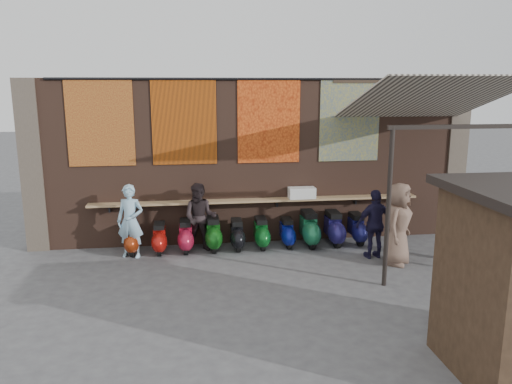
# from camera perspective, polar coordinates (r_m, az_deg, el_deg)

# --- Properties ---
(ground) EXTENTS (70.00, 70.00, 0.00)m
(ground) POSITION_cam_1_polar(r_m,az_deg,el_deg) (10.24, 1.97, -9.92)
(ground) COLOR #474749
(ground) RESTS_ON ground
(brick_wall) EXTENTS (10.00, 0.40, 4.00)m
(brick_wall) POSITION_cam_1_polar(r_m,az_deg,el_deg) (12.29, -0.10, 3.52)
(brick_wall) COLOR brown
(brick_wall) RESTS_ON ground
(pier_left) EXTENTS (0.50, 0.50, 4.00)m
(pier_left) POSITION_cam_1_polar(r_m,az_deg,el_deg) (12.70, -24.07, 2.73)
(pier_left) COLOR #4C4238
(pier_left) RESTS_ON ground
(pier_right) EXTENTS (0.50, 0.50, 4.00)m
(pier_right) POSITION_cam_1_polar(r_m,az_deg,el_deg) (13.97, 21.59, 3.71)
(pier_right) COLOR #4C4238
(pier_right) RESTS_ON ground
(eating_counter) EXTENTS (8.00, 0.32, 0.05)m
(eating_counter) POSITION_cam_1_polar(r_m,az_deg,el_deg) (12.10, 0.14, -0.96)
(eating_counter) COLOR #9E7A51
(eating_counter) RESTS_ON brick_wall
(shelf_box) EXTENTS (0.65, 0.30, 0.27)m
(shelf_box) POSITION_cam_1_polar(r_m,az_deg,el_deg) (12.24, 5.26, -0.10)
(shelf_box) COLOR white
(shelf_box) RESTS_ON eating_counter
(tapestry_redgold) EXTENTS (1.50, 0.02, 2.00)m
(tapestry_redgold) POSITION_cam_1_polar(r_m,az_deg,el_deg) (12.02, -17.38, 7.57)
(tapestry_redgold) COLOR maroon
(tapestry_redgold) RESTS_ON brick_wall
(tapestry_sun) EXTENTS (1.50, 0.02, 2.00)m
(tapestry_sun) POSITION_cam_1_polar(r_m,az_deg,el_deg) (11.85, -8.20, 7.94)
(tapestry_sun) COLOR orange
(tapestry_sun) RESTS_ON brick_wall
(tapestry_orange) EXTENTS (1.50, 0.02, 2.00)m
(tapestry_orange) POSITION_cam_1_polar(r_m,az_deg,el_deg) (12.01, 1.48, 8.11)
(tapestry_orange) COLOR #E35B1C
(tapestry_orange) RESTS_ON brick_wall
(tapestry_multi) EXTENTS (1.50, 0.02, 2.00)m
(tapestry_multi) POSITION_cam_1_polar(r_m,az_deg,el_deg) (12.49, 10.66, 8.06)
(tapestry_multi) COLOR navy
(tapestry_multi) RESTS_ON brick_wall
(hang_rail) EXTENTS (9.50, 0.06, 0.06)m
(hang_rail) POSITION_cam_1_polar(r_m,az_deg,el_deg) (11.93, 0.05, 12.80)
(hang_rail) COLOR black
(hang_rail) RESTS_ON brick_wall
(scooter_stool_0) EXTENTS (0.33, 0.73, 0.69)m
(scooter_stool_0) POSITION_cam_1_polar(r_m,az_deg,el_deg) (11.97, -13.93, -5.21)
(scooter_stool_0) COLOR maroon
(scooter_stool_0) RESTS_ON ground
(scooter_stool_1) EXTENTS (0.33, 0.73, 0.70)m
(scooter_stool_1) POSITION_cam_1_polar(r_m,az_deg,el_deg) (11.86, -10.96, -5.23)
(scooter_stool_1) COLOR #9F110C
(scooter_stool_1) RESTS_ON ground
(scooter_stool_2) EXTENTS (0.35, 0.78, 0.74)m
(scooter_stool_2) POSITION_cam_1_polar(r_m,az_deg,el_deg) (11.86, -8.04, -5.01)
(scooter_stool_2) COLOR #A51634
(scooter_stool_2) RESTS_ON ground
(scooter_stool_3) EXTENTS (0.37, 0.82, 0.78)m
(scooter_stool_3) POSITION_cam_1_polar(r_m,az_deg,el_deg) (11.88, -4.90, -4.80)
(scooter_stool_3) COLOR #105414
(scooter_stool_3) RESTS_ON ground
(scooter_stool_4) EXTENTS (0.33, 0.74, 0.70)m
(scooter_stool_4) POSITION_cam_1_polar(r_m,az_deg,el_deg) (11.91, -2.18, -4.91)
(scooter_stool_4) COLOR black
(scooter_stool_4) RESTS_ON ground
(scooter_stool_5) EXTENTS (0.34, 0.76, 0.73)m
(scooter_stool_5) POSITION_cam_1_polar(r_m,az_deg,el_deg) (11.99, 0.60, -4.74)
(scooter_stool_5) COLOR #0B521A
(scooter_stool_5) RESTS_ON ground
(scooter_stool_6) EXTENTS (0.32, 0.71, 0.68)m
(scooter_stool_6) POSITION_cam_1_polar(r_m,az_deg,el_deg) (12.14, 3.58, -4.67)
(scooter_stool_6) COLOR navy
(scooter_stool_6) RESTS_ON ground
(scooter_stool_7) EXTENTS (0.40, 0.89, 0.84)m
(scooter_stool_7) POSITION_cam_1_polar(r_m,az_deg,el_deg) (12.19, 6.11, -4.23)
(scooter_stool_7) COLOR #18623D
(scooter_stool_7) RESTS_ON ground
(scooter_stool_8) EXTENTS (0.39, 0.86, 0.81)m
(scooter_stool_8) POSITION_cam_1_polar(r_m,az_deg,el_deg) (12.36, 8.90, -4.15)
(scooter_stool_8) COLOR navy
(scooter_stool_8) RESTS_ON ground
(scooter_stool_9) EXTENTS (0.35, 0.78, 0.74)m
(scooter_stool_9) POSITION_cam_1_polar(r_m,az_deg,el_deg) (12.59, 11.46, -4.12)
(scooter_stool_9) COLOR #151652
(scooter_stool_9) RESTS_ON ground
(diner_left) EXTENTS (0.70, 0.55, 1.68)m
(diner_left) POSITION_cam_1_polar(r_m,az_deg,el_deg) (11.59, -14.17, -3.26)
(diner_left) COLOR #97C3DC
(diner_left) RESTS_ON ground
(diner_right) EXTENTS (0.90, 0.77, 1.62)m
(diner_right) POSITION_cam_1_polar(r_m,az_deg,el_deg) (11.75, -6.40, -2.91)
(diner_right) COLOR black
(diner_right) RESTS_ON ground
(shopper_navy) EXTENTS (0.96, 0.48, 1.57)m
(shopper_navy) POSITION_cam_1_polar(r_m,az_deg,el_deg) (11.52, 13.48, -3.59)
(shopper_navy) COLOR #1A1734
(shopper_navy) RESTS_ON ground
(shopper_grey) EXTENTS (1.12, 0.72, 1.63)m
(shopper_grey) POSITION_cam_1_polar(r_m,az_deg,el_deg) (11.95, 23.18, -3.54)
(shopper_grey) COLOR slate
(shopper_grey) RESTS_ON ground
(shopper_tan) EXTENTS (1.01, 1.04, 1.81)m
(shopper_tan) POSITION_cam_1_polar(r_m,az_deg,el_deg) (11.21, 15.94, -3.54)
(shopper_tan) COLOR #775B4B
(shopper_tan) RESTS_ON ground
(stall_sign) EXTENTS (1.20, 0.05, 0.50)m
(stall_sign) POSITION_cam_1_polar(r_m,az_deg,el_deg) (8.22, 26.87, -3.58)
(stall_sign) COLOR gold
(stall_sign) RESTS_ON market_stall
(stall_shelf) EXTENTS (1.90, 0.11, 0.06)m
(stall_shelf) POSITION_cam_1_polar(r_m,az_deg,el_deg) (8.49, 26.29, -9.41)
(stall_shelf) COLOR #473321
(stall_shelf) RESTS_ON market_stall
(awning_canvas) EXTENTS (3.20, 3.28, 0.97)m
(awning_canvas) POSITION_cam_1_polar(r_m,az_deg,el_deg) (11.46, 19.09, 10.02)
(awning_canvas) COLOR beige
(awning_canvas) RESTS_ON brick_wall
(awning_ledger) EXTENTS (3.30, 0.08, 0.12)m
(awning_ledger) POSITION_cam_1_polar(r_m,az_deg,el_deg) (12.90, 15.99, 12.16)
(awning_ledger) COLOR #33261C
(awning_ledger) RESTS_ON brick_wall
(awning_header) EXTENTS (3.00, 0.08, 0.08)m
(awning_header) POSITION_cam_1_polar(r_m,az_deg,el_deg) (10.17, 22.70, 6.91)
(awning_header) COLOR black
(awning_header) RESTS_ON awning_post_left
(awning_post_left) EXTENTS (0.09, 0.09, 3.10)m
(awning_post_left) POSITION_cam_1_polar(r_m,az_deg,el_deg) (9.78, 14.87, -1.83)
(awning_post_left) COLOR black
(awning_post_left) RESTS_ON ground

